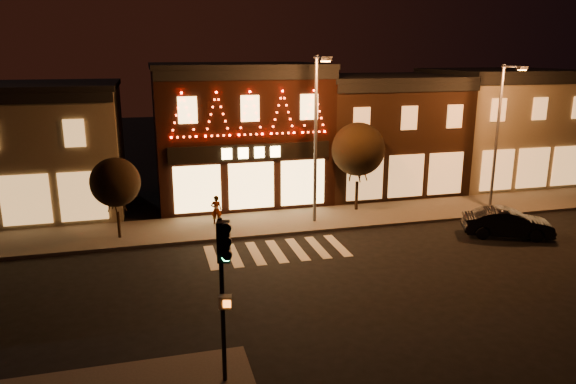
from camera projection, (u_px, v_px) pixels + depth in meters
name	position (u px, v px, depth m)	size (l,w,h in m)	color
ground	(301.00, 287.00, 21.01)	(120.00, 120.00, 0.00)	black
sidewalk_far	(295.00, 221.00, 28.97)	(44.00, 4.00, 0.15)	#47423D
building_left	(9.00, 149.00, 29.94)	(12.20, 8.28, 7.30)	#736951
building_pulp	(238.00, 132.00, 33.02)	(10.20, 8.34, 8.30)	black
building_right_a	(380.00, 132.00, 35.49)	(9.20, 8.28, 7.50)	#341D12
building_right_b	(497.00, 126.00, 37.67)	(9.20, 8.28, 7.80)	#736951
traffic_signal_near	(223.00, 271.00, 13.83)	(0.39, 0.49, 4.70)	black
streetlamp_mid	(317.00, 127.00, 27.21)	(0.56, 1.98, 8.66)	#59595E
streetlamp_right	(500.00, 126.00, 29.70)	(0.52, 1.87, 8.16)	#59595E
tree_left	(115.00, 182.00, 25.47)	(2.37, 2.37, 3.97)	black
tree_right	(358.00, 149.00, 29.95)	(3.00, 3.00, 5.02)	black
dark_sedan	(507.00, 223.00, 26.56)	(1.48, 4.25, 1.40)	black
pedestrian	(216.00, 210.00, 28.02)	(0.56, 0.37, 1.55)	gray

